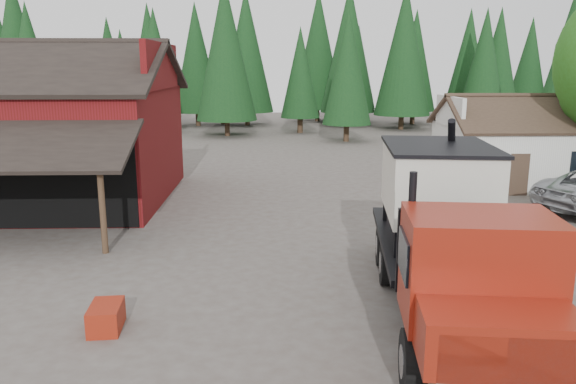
{
  "coord_description": "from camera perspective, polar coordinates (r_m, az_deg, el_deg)",
  "views": [
    {
      "loc": [
        -0.16,
        -15.57,
        5.95
      ],
      "look_at": [
        0.41,
        3.02,
        1.8
      ],
      "focal_mm": 35.0,
      "sensor_mm": 36.0,
      "label": 1
    }
  ],
  "objects": [
    {
      "name": "ground",
      "position": [
        16.67,
        -1.1,
        -8.34
      ],
      "size": [
        120.0,
        120.0,
        0.0
      ],
      "primitive_type": "plane",
      "color": "#4D433C",
      "rests_on": "ground"
    },
    {
      "name": "red_barn",
      "position": [
        27.87,
        -24.72,
        4.72
      ],
      "size": [
        12.8,
        13.63,
        7.18
      ],
      "color": "maroon",
      "rests_on": "ground"
    },
    {
      "name": "farmhouse",
      "position": [
        31.74,
        22.81,
        3.84
      ],
      "size": [
        8.6,
        6.42,
        4.65
      ],
      "color": "silver",
      "rests_on": "ground"
    },
    {
      "name": "conifer_backdrop",
      "position": [
        57.88,
        -1.6,
        6.68
      ],
      "size": [
        76.0,
        16.0,
        16.0
      ],
      "primitive_type": null,
      "color": "black",
      "rests_on": "ground"
    },
    {
      "name": "near_pine_b",
      "position": [
        45.98,
        6.09,
        12.44
      ],
      "size": [
        3.96,
        3.96,
        10.4
      ],
      "color": "#382619",
      "rests_on": "ground"
    },
    {
      "name": "near_pine_c",
      "position": [
        47.12,
        26.98,
        12.41
      ],
      "size": [
        4.84,
        4.84,
        12.4
      ],
      "color": "#382619",
      "rests_on": "ground"
    },
    {
      "name": "near_pine_d",
      "position": [
        49.74,
        -6.38,
        14.18
      ],
      "size": [
        5.28,
        5.28,
        13.4
      ],
      "color": "#382619",
      "rests_on": "ground"
    },
    {
      "name": "feed_truck",
      "position": [
        13.8,
        15.95,
        -3.86
      ],
      "size": [
        3.9,
        10.48,
        4.62
      ],
      "rotation": [
        0.0,
        0.0,
        -0.12
      ],
      "color": "black",
      "rests_on": "ground"
    },
    {
      "name": "equip_box",
      "position": [
        13.94,
        -18.0,
        -12.0
      ],
      "size": [
        0.79,
        1.15,
        0.6
      ],
      "primitive_type": "cube",
      "rotation": [
        0.0,
        0.0,
        0.08
      ],
      "color": "maroon",
      "rests_on": "ground"
    }
  ]
}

